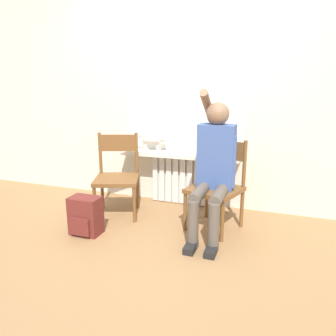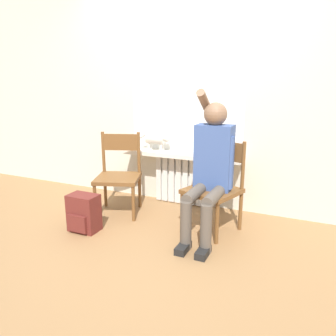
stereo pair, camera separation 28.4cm
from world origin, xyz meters
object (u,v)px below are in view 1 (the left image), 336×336
object	(u,v)px
person	(214,164)
backpack	(85,216)
chair_right	(217,185)
cat	(154,139)
chair_left	(117,175)

from	to	relation	value
person	backpack	distance (m)	1.31
chair_right	cat	xyz separation A→B (m)	(-0.84, 0.46, 0.33)
person	backpack	bearing A→B (deg)	-158.29
chair_left	person	distance (m)	1.11
chair_left	chair_right	world-z (taller)	same
chair_left	backpack	world-z (taller)	chair_left
cat	backpack	xyz separation A→B (m)	(-0.30, -1.02, -0.59)
chair_left	chair_right	size ratio (longest dim) A/B	1.00
chair_left	chair_right	xyz separation A→B (m)	(1.09, 0.00, 0.00)
cat	backpack	size ratio (longest dim) A/B	1.15
chair_left	backpack	bearing A→B (deg)	-114.97
person	cat	world-z (taller)	person
cat	backpack	bearing A→B (deg)	-106.53
backpack	cat	bearing A→B (deg)	73.47
chair_right	cat	world-z (taller)	chair_right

